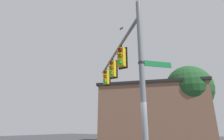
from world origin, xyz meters
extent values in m
cylinder|color=slate|center=(0.00, 0.00, 3.38)|extent=(0.21, 0.21, 6.76)
cylinder|color=slate|center=(2.76, -2.90, 6.03)|extent=(5.64, 5.90, 0.15)
cylinder|color=black|center=(1.79, -1.87, 5.86)|extent=(0.08, 0.08, 0.18)
cube|color=gold|center=(1.79, -1.87, 5.25)|extent=(0.36, 0.30, 1.05)
sphere|color=#590F0F|center=(1.79, -1.68, 5.60)|extent=(0.22, 0.22, 0.22)
cube|color=gold|center=(1.79, -1.66, 5.70)|extent=(0.24, 0.20, 0.03)
sphere|color=brown|center=(1.79, -1.68, 5.25)|extent=(0.22, 0.22, 0.22)
cube|color=gold|center=(1.79, -1.66, 5.35)|extent=(0.24, 0.20, 0.03)
sphere|color=#1EE533|center=(1.79, -1.68, 4.90)|extent=(0.22, 0.22, 0.22)
cube|color=gold|center=(1.79, -1.66, 5.00)|extent=(0.24, 0.20, 0.03)
cube|color=black|center=(1.79, -2.04, 5.25)|extent=(0.54, 0.03, 1.22)
cylinder|color=black|center=(3.17, -3.33, 5.86)|extent=(0.08, 0.08, 0.18)
cube|color=gold|center=(3.17, -3.33, 5.25)|extent=(0.36, 0.30, 1.05)
sphere|color=#590F0F|center=(3.17, -3.14, 5.60)|extent=(0.22, 0.22, 0.22)
cube|color=gold|center=(3.17, -3.12, 5.70)|extent=(0.24, 0.20, 0.03)
sphere|color=brown|center=(3.17, -3.14, 5.25)|extent=(0.22, 0.22, 0.22)
cube|color=gold|center=(3.17, -3.12, 5.35)|extent=(0.24, 0.20, 0.03)
sphere|color=#1EE533|center=(3.17, -3.14, 4.90)|extent=(0.22, 0.22, 0.22)
cube|color=gold|center=(3.17, -3.12, 5.00)|extent=(0.24, 0.20, 0.03)
cube|color=black|center=(3.17, -3.50, 5.25)|extent=(0.54, 0.03, 1.22)
cylinder|color=black|center=(4.56, -4.78, 5.86)|extent=(0.08, 0.08, 0.18)
cube|color=gold|center=(4.56, -4.78, 5.25)|extent=(0.36, 0.30, 1.05)
sphere|color=#590F0F|center=(4.56, -4.59, 5.60)|extent=(0.22, 0.22, 0.22)
cube|color=gold|center=(4.56, -4.57, 5.70)|extent=(0.24, 0.20, 0.03)
sphere|color=brown|center=(4.56, -4.59, 5.25)|extent=(0.22, 0.22, 0.22)
cube|color=gold|center=(4.56, -4.57, 5.35)|extent=(0.24, 0.20, 0.03)
sphere|color=#1EE533|center=(4.56, -4.59, 4.90)|extent=(0.22, 0.22, 0.22)
cube|color=gold|center=(4.56, -4.57, 5.00)|extent=(0.24, 0.20, 0.03)
cube|color=black|center=(4.56, -4.95, 5.25)|extent=(0.54, 0.03, 1.22)
cube|color=#147238|center=(-0.50, -0.47, 3.99)|extent=(0.84, 0.80, 0.22)
cube|color=white|center=(-0.50, -0.49, 3.99)|extent=(0.82, 0.78, 0.04)
cylinder|color=#262626|center=(0.00, 0.00, 3.99)|extent=(0.25, 0.25, 0.08)
ellipsoid|color=#4C4742|center=(3.16, -4.66, 8.90)|extent=(0.20, 0.28, 0.08)
cube|color=#4C4742|center=(3.14, -4.65, 8.91)|extent=(0.35, 0.23, 0.07)
cube|color=#4C4742|center=(3.18, -4.67, 8.91)|extent=(0.35, 0.23, 0.08)
cube|color=brown|center=(4.64, -15.65, 3.13)|extent=(13.25, 10.57, 6.26)
cube|color=black|center=(5.80, -19.57, 3.44)|extent=(10.27, 3.92, 0.30)
cube|color=black|center=(4.64, -15.65, 6.41)|extent=(13.78, 10.99, 0.30)
cylinder|color=#4C3823|center=(0.18, -15.34, 2.03)|extent=(0.37, 0.37, 4.05)
sphere|color=#1E4C23|center=(0.18, -15.34, 5.87)|extent=(5.18, 5.18, 5.18)
camera|label=1|loc=(-2.21, 6.01, 1.63)|focal=28.52mm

